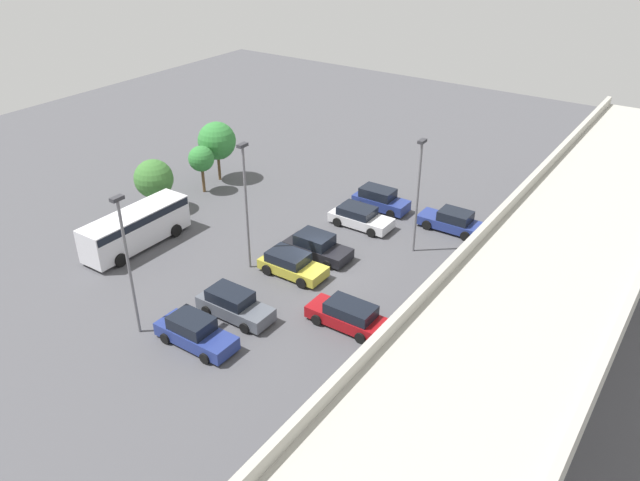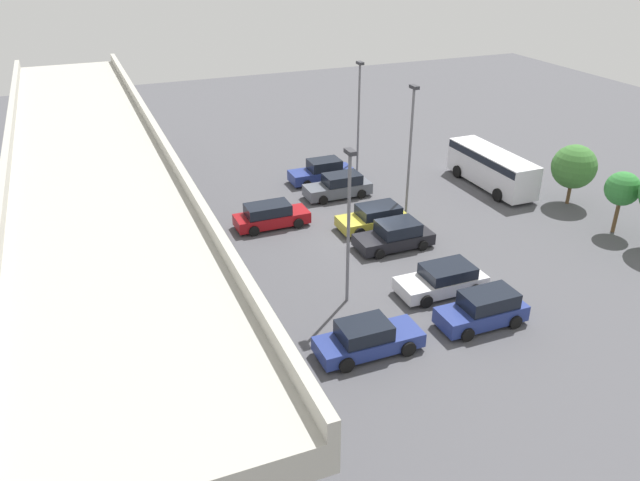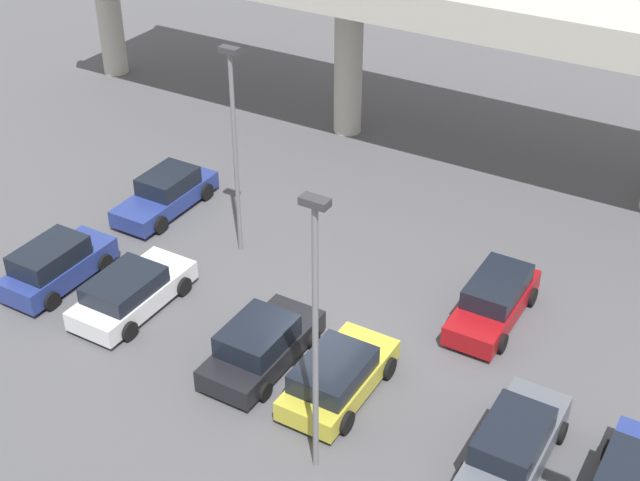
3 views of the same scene
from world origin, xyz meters
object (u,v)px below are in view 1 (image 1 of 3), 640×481
parked_car_6 (195,332)px  lamp_post_by_overpass (418,188)px  parked_car_4 (348,315)px  parked_car_5 (234,305)px  tree_front_left (217,141)px  shuttle_bus (136,226)px  parked_car_1 (360,217)px  parked_car_7 (452,221)px  tree_front_right (154,179)px  parked_car_2 (317,246)px  lamp_post_mid_lot (127,257)px  lamp_post_near_aisle (246,198)px  parked_car_0 (380,200)px  tree_front_centre (201,159)px  parked_car_3 (291,264)px

parked_car_6 → lamp_post_by_overpass: bearing=71.9°
parked_car_4 → parked_car_5: (2.85, -5.94, 0.02)m
tree_front_left → lamp_post_by_overpass: bearing=85.2°
shuttle_bus → lamp_post_by_overpass: (-10.16, 16.03, 3.12)m
parked_car_1 → parked_car_7: bearing=28.4°
parked_car_1 → shuttle_bus: (11.24, -11.10, 0.85)m
tree_front_right → lamp_post_by_overpass: bearing=106.2°
parked_car_2 → lamp_post_mid_lot: bearing=-105.4°
parked_car_1 → parked_car_4: (10.82, 5.77, 0.04)m
parked_car_2 → lamp_post_near_aisle: size_ratio=0.54×
tree_front_right → parked_car_2: bearing=95.1°
parked_car_0 → parked_car_7: (0.09, 6.05, -0.08)m
parked_car_1 → parked_car_6: size_ratio=0.98×
lamp_post_near_aisle → tree_front_left: size_ratio=1.69×
lamp_post_by_overpass → tree_front_left: (-1.61, -19.21, -1.22)m
parked_car_0 → lamp_post_near_aisle: bearing=-102.6°
parked_car_4 → tree_front_left: 23.20m
parked_car_7 → lamp_post_by_overpass: (4.25, -0.95, 3.96)m
parked_car_5 → parked_car_6: (3.13, -0.03, -0.01)m
parked_car_0 → tree_front_centre: (5.30, -13.47, 2.05)m
parked_car_0 → lamp_post_near_aisle: lamp_post_near_aisle is taller
shuttle_bus → lamp_post_mid_lot: 10.53m
shuttle_bus → lamp_post_by_overpass: 19.23m
parked_car_3 → lamp_post_near_aisle: lamp_post_near_aisle is taller
parked_car_7 → tree_front_centre: tree_front_centre is taller
parked_car_5 → shuttle_bus: size_ratio=0.58×
parked_car_0 → parked_car_7: 6.05m
tree_front_left → tree_front_centre: bearing=13.8°
parked_car_3 → parked_car_4: size_ratio=0.94×
lamp_post_by_overpass → shuttle_bus: bearing=-57.6°
parked_car_5 → lamp_post_mid_lot: bearing=-129.3°
lamp_post_by_overpass → parked_car_3: bearing=-35.8°
parked_car_4 → lamp_post_near_aisle: lamp_post_near_aisle is taller
shuttle_bus → tree_front_right: tree_front_right is taller
lamp_post_mid_lot → parked_car_7: bearing=155.8°
parked_car_5 → parked_car_6: size_ratio=0.99×
parked_car_5 → parked_car_3: bearing=90.0°
tree_front_left → tree_front_centre: (2.59, 0.64, -0.60)m
parked_car_0 → parked_car_1: bearing=-86.9°
lamp_post_near_aisle → tree_front_right: size_ratio=2.06×
parked_car_4 → lamp_post_mid_lot: lamp_post_mid_lot is taller
parked_car_0 → parked_car_4: parked_car_0 is taller
lamp_post_mid_lot → tree_front_centre: (-15.75, -10.10, -1.98)m
parked_car_1 → tree_front_centre: 13.97m
parked_car_3 → tree_front_right: tree_front_right is taller
parked_car_4 → parked_car_1: bearing=-61.9°
parked_car_0 → parked_car_1: (3.26, 0.18, -0.10)m
parked_car_3 → parked_car_0: bearing=90.0°
parked_car_5 → parked_car_7: 17.89m
parked_car_0 → lamp_post_near_aisle: (12.28, -2.74, 4.15)m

